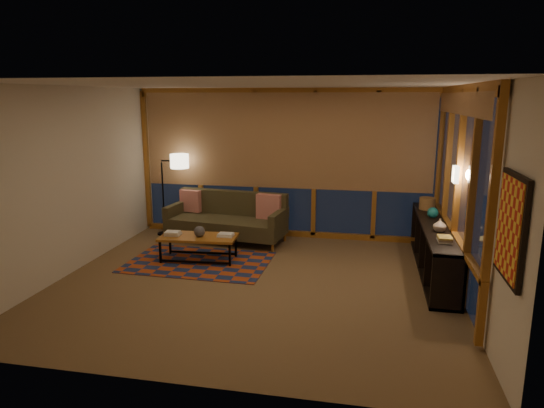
% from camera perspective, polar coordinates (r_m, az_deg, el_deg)
% --- Properties ---
extents(floor, '(5.50, 5.00, 0.01)m').
position_cam_1_polar(floor, '(6.86, -2.09, -9.30)').
color(floor, brown).
rests_on(floor, ground).
extents(ceiling, '(5.50, 5.00, 0.01)m').
position_cam_1_polar(ceiling, '(6.37, -2.28, 13.88)').
color(ceiling, silver).
rests_on(ceiling, walls).
extents(walls, '(5.51, 5.01, 2.70)m').
position_cam_1_polar(walls, '(6.48, -2.18, 1.86)').
color(walls, beige).
rests_on(walls, floor).
extents(window_wall_back, '(5.30, 0.16, 2.60)m').
position_cam_1_polar(window_wall_back, '(8.83, 1.51, 4.72)').
color(window_wall_back, '#A66624').
rests_on(window_wall_back, walls).
extents(window_wall_right, '(0.16, 3.70, 2.60)m').
position_cam_1_polar(window_wall_right, '(6.99, 20.95, 1.83)').
color(window_wall_right, '#A66624').
rests_on(window_wall_right, walls).
extents(wall_art, '(0.06, 0.74, 0.94)m').
position_cam_1_polar(wall_art, '(4.64, 26.23, -2.49)').
color(wall_art, red).
rests_on(wall_art, walls).
extents(wall_sconce, '(0.12, 0.18, 0.22)m').
position_cam_1_polar(wall_sconce, '(6.81, 20.79, 3.28)').
color(wall_sconce, '#FFEDC2').
rests_on(wall_sconce, walls).
extents(sofa, '(2.17, 1.10, 0.85)m').
position_cam_1_polar(sofa, '(8.69, -5.42, -1.66)').
color(sofa, '#463F26').
rests_on(sofa, floor).
extents(pillow_left, '(0.43, 0.21, 0.41)m').
position_cam_1_polar(pillow_left, '(9.18, -9.52, 0.29)').
color(pillow_left, red).
rests_on(pillow_left, sofa).
extents(pillow_right, '(0.46, 0.21, 0.44)m').
position_cam_1_polar(pillow_right, '(8.56, -0.38, -0.31)').
color(pillow_right, red).
rests_on(pillow_right, sofa).
extents(area_rug, '(2.20, 1.49, 0.01)m').
position_cam_1_polar(area_rug, '(7.75, -8.61, -6.77)').
color(area_rug, '#A74018').
rests_on(area_rug, floor).
extents(coffee_table, '(1.24, 0.63, 0.40)m').
position_cam_1_polar(coffee_table, '(7.79, -8.61, -5.16)').
color(coffee_table, '#A66624').
rests_on(coffee_table, floor).
extents(book_stack_a, '(0.27, 0.22, 0.08)m').
position_cam_1_polar(book_stack_a, '(7.83, -11.58, -3.36)').
color(book_stack_a, white).
rests_on(book_stack_a, coffee_table).
extents(book_stack_b, '(0.23, 0.18, 0.04)m').
position_cam_1_polar(book_stack_b, '(7.65, -5.48, -3.65)').
color(book_stack_b, white).
rests_on(book_stack_b, coffee_table).
extents(ceramic_pot, '(0.22, 0.22, 0.17)m').
position_cam_1_polar(ceramic_pot, '(7.68, -8.53, -3.18)').
color(ceramic_pot, '#222228').
rests_on(ceramic_pot, coffee_table).
extents(floor_lamp, '(0.51, 0.34, 1.54)m').
position_cam_1_polar(floor_lamp, '(9.26, -12.70, 1.13)').
color(floor_lamp, black).
rests_on(floor_lamp, floor).
extents(bookshelf, '(0.40, 2.92, 0.73)m').
position_cam_1_polar(bookshelf, '(7.58, 18.47, -4.89)').
color(bookshelf, black).
rests_on(bookshelf, floor).
extents(basket, '(0.30, 0.30, 0.19)m').
position_cam_1_polar(basket, '(8.38, 17.79, 0.06)').
color(basket, '#905B33').
rests_on(basket, bookshelf).
extents(teal_bowl, '(0.17, 0.17, 0.17)m').
position_cam_1_polar(teal_bowl, '(7.80, 18.39, -0.98)').
color(teal_bowl, '#156668').
rests_on(teal_bowl, bookshelf).
extents(vase, '(0.21, 0.21, 0.18)m').
position_cam_1_polar(vase, '(7.05, 19.13, -2.36)').
color(vase, tan).
rests_on(vase, bookshelf).
extents(shelf_book_stack, '(0.22, 0.27, 0.07)m').
position_cam_1_polar(shelf_book_stack, '(6.59, 19.64, -3.93)').
color(shelf_book_stack, white).
rests_on(shelf_book_stack, bookshelf).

